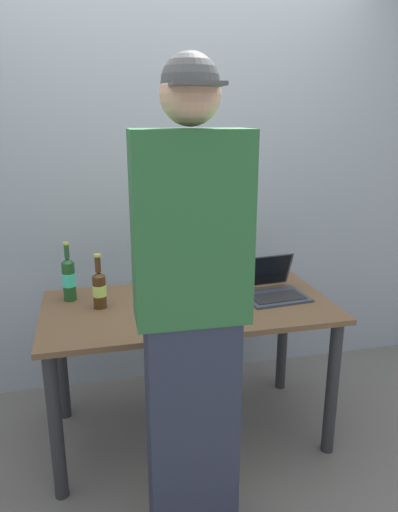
% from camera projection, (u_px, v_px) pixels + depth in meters
% --- Properties ---
extents(ground_plane, '(8.00, 8.00, 0.00)m').
position_uv_depth(ground_plane, '(189.00, 432.00, 2.61)').
color(ground_plane, slate).
rests_on(ground_plane, ground).
extents(desk, '(1.44, 0.74, 0.75)m').
position_uv_depth(desk, '(189.00, 326.00, 2.43)').
color(desk, brown).
rests_on(desk, ground).
extents(laptop, '(0.35, 0.33, 0.20)m').
position_uv_depth(laptop, '(271.00, 287.00, 2.51)').
color(laptop, '#383D4C').
rests_on(laptop, desk).
extents(beer_bottle_amber, '(0.07, 0.07, 0.27)m').
position_uv_depth(beer_bottle_amber, '(99.00, 288.00, 2.33)').
color(beer_bottle_amber, '#472B14').
rests_on(beer_bottle_amber, desk).
extents(beer_bottle_brown, '(0.07, 0.07, 0.31)m').
position_uv_depth(beer_bottle_brown, '(69.00, 278.00, 2.42)').
color(beer_bottle_brown, '#1E5123').
rests_on(beer_bottle_brown, desk).
extents(person_figure, '(0.41, 0.28, 1.86)m').
position_uv_depth(person_figure, '(191.00, 320.00, 1.72)').
color(person_figure, '#2D3347').
rests_on(person_figure, ground).
extents(back_wall, '(6.00, 0.10, 2.60)m').
position_uv_depth(back_wall, '(164.00, 178.00, 2.88)').
color(back_wall, '#99A3AD').
rests_on(back_wall, ground).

